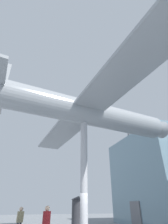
{
  "coord_description": "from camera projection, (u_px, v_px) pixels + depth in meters",
  "views": [
    {
      "loc": [
        10.21,
        -3.32,
        1.89
      ],
      "look_at": [
        0.0,
        0.0,
        7.66
      ],
      "focal_mm": 28.0,
      "sensor_mm": 36.0,
      "label": 1
    }
  ],
  "objects": [
    {
      "name": "info_kiosk",
      "position": [
        78.0,
        214.0,
        13.59
      ],
      "size": [
        1.14,
        1.14,
        2.57
      ],
      "color": "#333338",
      "rests_on": "ground_plane"
    },
    {
      "name": "visitor_second",
      "position": [
        20.0,
        219.0,
        11.99
      ],
      "size": [
        0.34,
        0.45,
        1.81
      ],
      "rotation": [
        0.0,
        0.0,
        5.06
      ],
      "color": "#383842",
      "rests_on": "ground_plane"
    },
    {
      "name": "support_pylon_central",
      "position": [
        84.0,
        176.0,
        10.18
      ],
      "size": [
        0.43,
        0.43,
        6.79
      ],
      "color": "#B7B7BC",
      "rests_on": "ground_plane"
    },
    {
      "name": "suspended_airplane",
      "position": [
        86.0,
        112.0,
        12.25
      ],
      "size": [
        18.78,
        14.38,
        3.08
      ],
      "rotation": [
        0.0,
        0.0,
        0.13
      ],
      "color": "#93999E",
      "rests_on": "support_pylon_central"
    },
    {
      "name": "visitor_person",
      "position": [
        46.0,
        221.0,
        10.0
      ],
      "size": [
        0.4,
        0.46,
        1.89
      ],
      "rotation": [
        0.0,
        0.0,
        5.27
      ],
      "color": "#4C4238",
      "rests_on": "ground_plane"
    }
  ]
}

